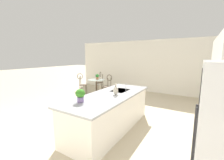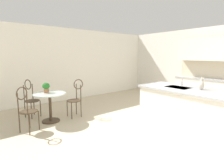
# 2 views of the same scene
# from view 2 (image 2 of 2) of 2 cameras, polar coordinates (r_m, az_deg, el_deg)

# --- Properties ---
(ground_plane) EXTENTS (40.00, 40.00, 0.00)m
(ground_plane) POSITION_cam_2_polar(r_m,az_deg,el_deg) (4.09, 16.45, -16.89)
(ground_plane) COLOR beige
(wall_left_window) EXTENTS (0.12, 7.80, 2.70)m
(wall_left_window) POSITION_cam_2_polar(r_m,az_deg,el_deg) (7.07, -12.66, 4.93)
(wall_left_window) COLOR silver
(wall_left_window) RESTS_ON ground
(kitchen_island) EXTENTS (2.80, 1.06, 0.92)m
(kitchen_island) POSITION_cam_2_polar(r_m,az_deg,el_deg) (4.49, 26.21, -8.80)
(kitchen_island) COLOR white
(kitchen_island) RESTS_ON ground
(back_counter_run) EXTENTS (2.44, 0.64, 1.52)m
(back_counter_run) POSITION_cam_2_polar(r_m,az_deg,el_deg) (6.86, 29.44, -3.19)
(back_counter_run) COLOR white
(back_counter_run) RESTS_ON ground
(upper_cabinet_run) EXTENTS (2.40, 0.36, 0.76)m
(upper_cabinet_run) POSITION_cam_2_polar(r_m,az_deg,el_deg) (6.74, 30.17, 8.61)
(upper_cabinet_run) COLOR white
(upper_cabinet_run) RESTS_ON back_counter_run
(bistro_table) EXTENTS (0.80, 0.80, 0.74)m
(bistro_table) POSITION_cam_2_polar(r_m,az_deg,el_deg) (4.83, -19.29, -7.49)
(bistro_table) COLOR #3D2D1E
(bistro_table) RESTS_ON ground
(chair_near_window) EXTENTS (0.52, 0.49, 1.04)m
(chair_near_window) POSITION_cam_2_polar(r_m,az_deg,el_deg) (5.38, -24.70, -4.84)
(chair_near_window) COLOR #3D2D1E
(chair_near_window) RESTS_ON ground
(chair_by_island) EXTENTS (0.38, 0.48, 1.04)m
(chair_by_island) POSITION_cam_2_polar(r_m,az_deg,el_deg) (5.02, -11.62, -5.14)
(chair_by_island) COLOR #3D2D1E
(chair_by_island) RESTS_ON ground
(chair_toward_desk) EXTENTS (0.52, 0.52, 1.04)m
(chair_toward_desk) POSITION_cam_2_polar(r_m,az_deg,el_deg) (4.33, -25.87, -7.90)
(chair_toward_desk) COLOR #3D2D1E
(chair_toward_desk) RESTS_ON ground
(sink_faucet) EXTENTS (0.02, 0.02, 0.22)m
(sink_faucet) POSITION_cam_2_polar(r_m,az_deg,el_deg) (4.77, 21.62, -0.62)
(sink_faucet) COLOR #B2B5BA
(sink_faucet) RESTS_ON kitchen_island
(potted_plant_on_table) EXTENTS (0.18, 0.18, 0.26)m
(potted_plant_on_table) POSITION_cam_2_polar(r_m,az_deg,el_deg) (4.85, -20.44, -2.13)
(potted_plant_on_table) COLOR #9E603D
(potted_plant_on_table) RESTS_ON bistro_table
(vase_on_counter) EXTENTS (0.13, 0.13, 0.29)m
(vase_on_counter) POSITION_cam_2_polar(r_m,az_deg,el_deg) (4.51, 26.83, -1.39)
(vase_on_counter) COLOR #BCB29E
(vase_on_counter) RESTS_ON kitchen_island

